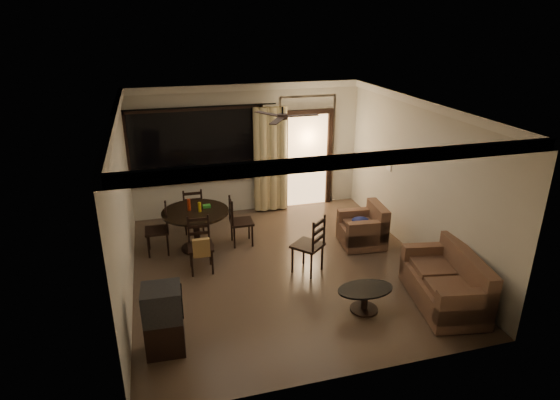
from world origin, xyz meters
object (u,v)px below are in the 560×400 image
object	(u,v)px
dining_chair_north	(194,218)
armchair	(364,229)
side_chair	(308,255)
sofa	(448,284)
dining_chair_south	(201,255)
dining_chair_west	(159,239)
dining_table	(196,219)
coffee_table	(365,296)
dining_chair_east	(241,230)
tv_cabinet	(164,320)

from	to	relation	value
dining_chair_north	armchair	xyz separation A→B (m)	(3.07, -1.48, 0.04)
armchair	side_chair	size ratio (longest dim) A/B	0.82
sofa	side_chair	world-z (taller)	side_chair
dining_chair_south	dining_chair_west	bearing A→B (deg)	129.04
dining_table	coffee_table	xyz separation A→B (m)	(2.17, -2.67, -0.36)
coffee_table	dining_chair_east	bearing A→B (deg)	116.81
dining_table	dining_chair_north	bearing A→B (deg)	88.76
coffee_table	side_chair	bearing A→B (deg)	108.67
dining_chair_south	dining_chair_east	bearing A→B (deg)	45.70
dining_chair_north	tv_cabinet	bearing A→B (deg)	79.88
dining_chair_north	tv_cabinet	world-z (taller)	dining_chair_north
sofa	coffee_table	world-z (taller)	sofa
dining_chair_south	tv_cabinet	size ratio (longest dim) A/B	1.01
dining_table	dining_chair_east	world-z (taller)	dining_table
dining_table	armchair	xyz separation A→B (m)	(3.08, -0.69, -0.28)
dining_chair_south	side_chair	distance (m)	1.82
sofa	coffee_table	size ratio (longest dim) A/B	1.97
dining_chair_west	dining_chair_south	xyz separation A→B (m)	(0.68, -0.88, 0.02)
dining_chair_east	dining_chair_north	distance (m)	1.15
dining_chair_west	coffee_table	world-z (taller)	dining_chair_west
coffee_table	side_chair	distance (m)	1.38
tv_cabinet	armchair	size ratio (longest dim) A/B	1.11
sofa	armchair	xyz separation A→B (m)	(-0.36, 2.15, -0.01)
dining_chair_west	side_chair	bearing A→B (deg)	61.78
dining_chair_west	sofa	bearing A→B (deg)	56.80
dining_chair_west	armchair	xyz separation A→B (m)	(3.78, -0.71, 0.04)
dining_chair_north	armchair	distance (m)	3.40
dining_chair_north	side_chair	xyz separation A→B (m)	(1.71, -2.15, 0.02)
dining_chair_south	tv_cabinet	xyz separation A→B (m)	(-0.69, -1.94, 0.17)
armchair	dining_chair_west	bearing A→B (deg)	174.90
dining_table	sofa	world-z (taller)	dining_table
dining_chair_west	dining_chair_east	xyz separation A→B (m)	(1.53, -0.04, 0.00)
dining_table	coffee_table	size ratio (longest dim) A/B	1.44
dining_chair_west	sofa	xyz separation A→B (m)	(4.15, -2.86, 0.05)
tv_cabinet	side_chair	distance (m)	2.84
dining_chair_east	dining_chair_south	bearing A→B (deg)	135.70
dining_table	coffee_table	distance (m)	3.46
dining_table	dining_chair_south	bearing A→B (deg)	-91.45
dining_chair_south	coffee_table	size ratio (longest dim) A/B	1.12
tv_cabinet	dining_chair_south	bearing A→B (deg)	73.21
dining_table	dining_chair_south	distance (m)	0.91
dining_chair_south	dining_chair_north	world-z (taller)	same
dining_chair_east	side_chair	bearing A→B (deg)	-144.87
dining_chair_west	side_chair	xyz separation A→B (m)	(2.43, -1.38, 0.02)
dining_chair_south	armchair	size ratio (longest dim) A/B	1.12
sofa	side_chair	size ratio (longest dim) A/B	1.62
armchair	coffee_table	size ratio (longest dim) A/B	1.00
dining_table	dining_chair_south	xyz separation A→B (m)	(-0.02, -0.86, -0.30)
dining_chair_west	dining_chair_south	distance (m)	1.11
dining_chair_east	coffee_table	world-z (taller)	dining_chair_east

